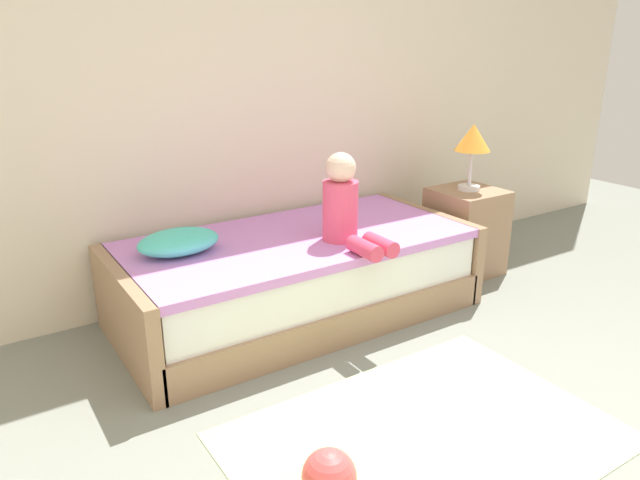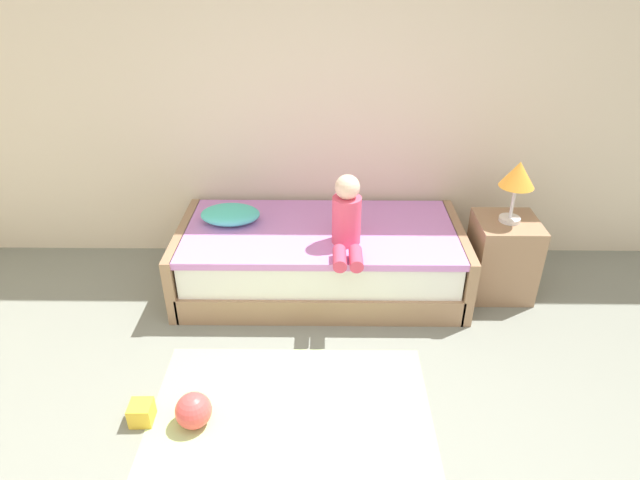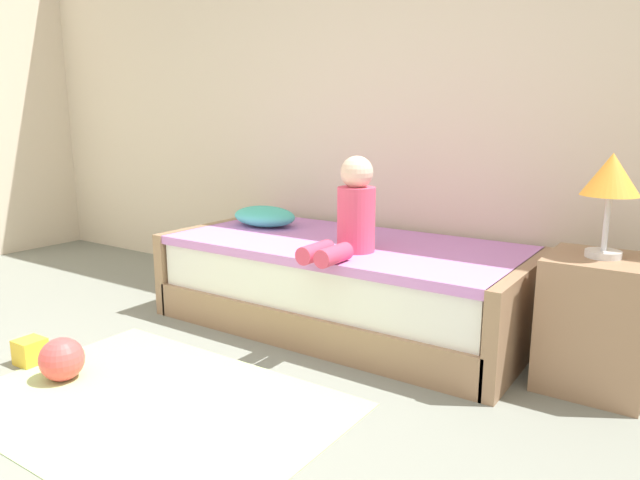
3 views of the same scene
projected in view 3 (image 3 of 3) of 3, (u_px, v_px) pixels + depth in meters
name	position (u px, v px, depth m)	size (l,w,h in m)	color
wall_rear	(416.00, 74.00, 3.54)	(7.20, 0.10, 2.90)	beige
bed	(344.00, 284.00, 3.38)	(2.11, 1.00, 0.50)	#997556
nightstand	(596.00, 323.00, 2.59)	(0.44, 0.44, 0.60)	#997556
table_lamp	(611.00, 180.00, 2.45)	(0.24, 0.24, 0.45)	silver
child_figure	(351.00, 214.00, 3.00)	(0.20, 0.51, 0.50)	#E04C6B
pillow	(265.00, 216.00, 3.76)	(0.44, 0.30, 0.13)	#4CCCBC
toy_ball	(62.00, 359.00, 2.68)	(0.20, 0.20, 0.20)	#E54C4C
area_rug	(151.00, 404.00, 2.46)	(1.60, 1.10, 0.01)	#B2D189
toy_block	(30.00, 351.00, 2.87)	(0.13, 0.13, 0.13)	yellow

